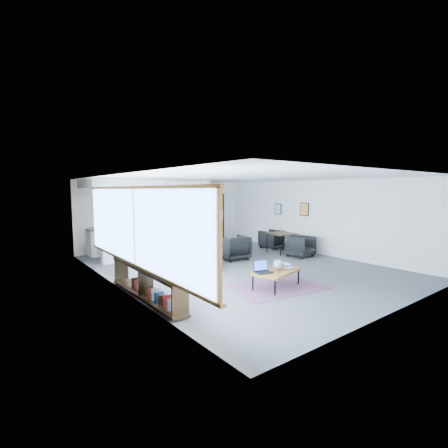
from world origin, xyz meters
TOP-DOWN VIEW (x-y plane):
  - room at (0.00, 0.00)m, footprint 7.02×9.02m
  - window at (-3.46, -0.90)m, footprint 0.10×5.95m
  - console at (-3.30, -1.05)m, footprint 0.35×3.00m
  - kitchenette at (-1.20, 3.71)m, footprint 4.20×1.96m
  - doorway at (2.30, 4.42)m, footprint 1.10×0.12m
  - track_light at (-0.59, 2.20)m, footprint 1.60×0.07m
  - wall_art_lower at (3.47, 0.40)m, footprint 0.03×0.38m
  - wall_art_upper at (3.47, 1.70)m, footprint 0.03×0.34m
  - kilim_rug at (-0.58, -2.12)m, footprint 2.28×1.71m
  - coffee_table at (-0.58, -2.12)m, footprint 1.34×0.94m
  - laptop at (-0.95, -2.02)m, footprint 0.42×0.37m
  - ceramic_pot at (-0.50, -2.10)m, footprint 0.25×0.25m
  - book_stack at (-0.24, -2.02)m, footprint 0.40×0.36m
  - coaster at (-0.56, -2.37)m, footprint 0.12×0.12m
  - armchair_left at (-0.99, 0.39)m, footprint 0.84×0.79m
  - armchair_right at (0.56, 0.85)m, footprint 0.92×0.88m
  - floor_lamp at (-0.20, 0.86)m, footprint 0.61×0.61m
  - dining_table at (2.61, 0.67)m, footprint 0.95×0.95m
  - dining_chair_near at (2.62, -0.17)m, footprint 0.70×0.67m
  - dining_chair_far at (3.00, 1.58)m, footprint 0.73×0.70m
  - microwave at (-0.55, 4.15)m, footprint 0.52×0.34m

SIDE VIEW (x-z plane):
  - kilim_rug at x=-0.58m, z-range 0.00..0.01m
  - console at x=-3.30m, z-range -0.07..0.73m
  - dining_chair_far at x=3.00m, z-range 0.00..0.67m
  - dining_chair_near at x=2.62m, z-range 0.00..0.67m
  - coffee_table at x=-0.58m, z-range 0.17..0.57m
  - coaster at x=-0.56m, z-range 0.40..0.40m
  - armchair_right at x=0.56m, z-range 0.00..0.85m
  - armchair_left at x=-0.99m, z-range 0.00..0.86m
  - book_stack at x=-0.24m, z-range 0.39..0.50m
  - laptop at x=-0.95m, z-range 0.34..0.60m
  - ceramic_pot at x=-0.50m, z-range 0.40..0.65m
  - dining_table at x=2.61m, z-range 0.30..1.01m
  - doorway at x=2.30m, z-range 0.00..2.15m
  - microwave at x=-0.55m, z-range 0.93..1.26m
  - room at x=0.00m, z-range -0.01..2.61m
  - kitchenette at x=-1.20m, z-range 0.08..2.68m
  - floor_lamp at x=-0.20m, z-range 0.61..2.27m
  - window at x=-3.46m, z-range 0.63..2.29m
  - wall_art_upper at x=3.47m, z-range 1.28..1.72m
  - wall_art_lower at x=3.47m, z-range 1.31..1.79m
  - track_light at x=-0.59m, z-range 2.45..2.60m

